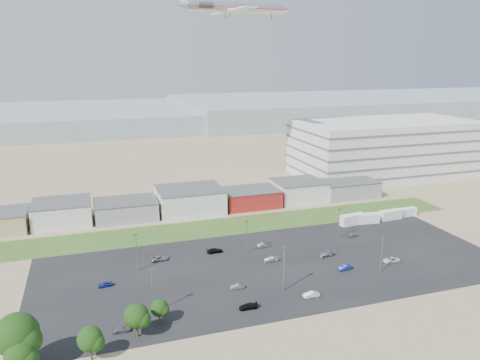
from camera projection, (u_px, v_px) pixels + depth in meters
name	position (u px, v px, depth m)	size (l,w,h in m)	color
ground	(288.00, 306.00, 100.88)	(700.00, 700.00, 0.00)	#978660
parking_lot	(275.00, 265.00, 120.78)	(120.00, 50.00, 0.01)	black
grass_strip	(222.00, 227.00, 148.67)	(160.00, 16.00, 0.02)	#375A21
hills_backdrop	(181.00, 116.00, 401.43)	(700.00, 200.00, 9.00)	gray
building_row	(158.00, 203.00, 159.96)	(170.00, 20.00, 8.00)	silver
parking_garage	(385.00, 148.00, 212.45)	(80.00, 40.00, 25.00)	silver
box_trailer_a	(353.00, 219.00, 150.59)	(8.78, 2.74, 3.29)	silver
box_trailer_b	(367.00, 218.00, 151.87)	(8.25, 2.58, 3.09)	silver
box_trailer_c	(390.00, 215.00, 155.40)	(8.21, 2.57, 3.08)	silver
box_trailer_d	(406.00, 212.00, 158.63)	(7.32, 2.29, 2.74)	silver
tree_far_left	(17.00, 339.00, 78.75)	(7.95, 7.95, 11.93)	black
tree_left	(21.00, 357.00, 76.84)	(5.54, 5.54, 8.31)	black
tree_mid	(90.00, 341.00, 82.05)	(4.85, 4.85, 7.28)	black
tree_right	(136.00, 318.00, 88.89)	(5.17, 5.17, 7.76)	black
tree_near	(159.00, 310.00, 93.95)	(3.84, 3.84, 5.75)	black
lightpole_front_l	(153.00, 291.00, 96.99)	(1.18, 0.49, 10.01)	slate
lightpole_front_m	(284.00, 269.00, 106.43)	(1.27, 0.53, 10.79)	slate
lightpole_front_r	(382.00, 254.00, 116.16)	(1.11, 0.46, 9.42)	slate
lightpole_back_l	(137.00, 252.00, 116.86)	(1.15, 0.48, 9.79)	slate
lightpole_back_m	(247.00, 237.00, 127.18)	(1.12, 0.47, 9.51)	slate
lightpole_back_r	(339.00, 224.00, 137.46)	(1.11, 0.46, 9.39)	slate
airliner	(236.00, 7.00, 170.55)	(46.68, 31.83, 13.79)	silver
parked_car_0	(391.00, 260.00, 122.59)	(2.07, 4.48, 1.25)	silver
parked_car_1	(345.00, 267.00, 118.15)	(1.38, 3.95, 1.30)	navy
parked_car_3	(248.00, 306.00, 99.71)	(1.65, 4.06, 1.18)	black
parked_car_4	(237.00, 286.00, 108.46)	(1.18, 3.38, 1.11)	#595B5E
parked_car_5	(105.00, 284.00, 109.46)	(1.36, 3.37, 1.15)	navy
parked_car_6	(215.00, 251.00, 128.64)	(1.80, 4.42, 1.28)	black
parked_car_7	(271.00, 259.00, 123.01)	(1.39, 3.97, 1.31)	#A5A5AA
parked_car_8	(353.00, 235.00, 140.39)	(1.40, 3.48, 1.19)	#A5A5AA
parked_car_9	(159.00, 258.00, 123.48)	(2.12, 4.59, 1.28)	#A5A5AA
parked_car_10	(122.00, 329.00, 91.31)	(1.54, 3.78, 1.10)	#595B5E
parked_car_11	(264.00, 245.00, 132.56)	(1.36, 3.89, 1.28)	#595B5E
parked_car_12	(326.00, 254.00, 126.38)	(1.81, 4.44, 1.29)	#A5A5AA
parked_car_13	(311.00, 294.00, 104.66)	(1.33, 3.83, 1.26)	silver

